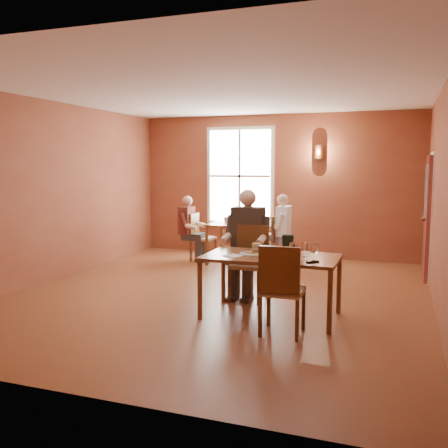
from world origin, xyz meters
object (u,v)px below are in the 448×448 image
(chair_diner_main, at_px, (248,264))
(chair_diner_maroon, at_px, (203,237))
(second_table, at_px, (233,243))
(chair_diner_white, at_px, (265,240))
(diner_white, at_px, (267,231))
(chair_empty, at_px, (283,289))
(diner_maroon, at_px, (202,229))
(diner_main, at_px, (248,248))
(main_table, at_px, (271,286))

(chair_diner_main, bearing_deg, chair_diner_maroon, -55.79)
(second_table, distance_m, chair_diner_maroon, 0.66)
(chair_diner_white, bearing_deg, diner_white, -90.00)
(chair_diner_white, distance_m, chair_diner_maroon, 1.30)
(chair_empty, height_order, diner_maroon, diner_maroon)
(chair_diner_white, xyz_separation_m, diner_maroon, (-1.33, 0.00, 0.16))
(diner_main, bearing_deg, main_table, 128.88)
(main_table, bearing_deg, chair_diner_white, 106.29)
(diner_main, bearing_deg, second_table, -67.20)
(second_table, xyz_separation_m, chair_diner_maroon, (-0.65, 0.00, 0.09))
(chair_empty, relative_size, diner_maroon, 0.82)
(chair_diner_main, bearing_deg, chair_diner_white, -80.31)
(main_table, xyz_separation_m, diner_main, (-0.50, 0.62, 0.37))
(chair_diner_main, height_order, chair_diner_maroon, chair_diner_main)
(main_table, xyz_separation_m, chair_empty, (0.29, -0.59, 0.13))
(chair_diner_white, relative_size, chair_diner_maroon, 1.00)
(chair_diner_main, xyz_separation_m, chair_empty, (0.79, -1.24, -0.01))
(main_table, distance_m, diner_white, 3.34)
(diner_main, xyz_separation_m, diner_white, (-0.41, 2.58, -0.10))
(chair_diner_main, xyz_separation_m, second_table, (-1.09, 2.55, -0.14))
(diner_main, height_order, diner_maroon, diner_main)
(diner_white, bearing_deg, chair_empty, -162.50)
(chair_diner_main, distance_m, chair_empty, 1.47)
(chair_empty, height_order, second_table, chair_empty)
(chair_empty, xyz_separation_m, second_table, (-1.88, 3.79, -0.13))
(diner_maroon, bearing_deg, second_table, 90.00)
(chair_diner_maroon, bearing_deg, second_table, 90.00)
(main_table, distance_m, chair_diner_main, 0.83)
(main_table, distance_m, chair_diner_white, 3.34)
(diner_main, relative_size, chair_diner_white, 1.58)
(chair_diner_main, xyz_separation_m, diner_white, (-0.41, 2.55, 0.13))
(main_table, xyz_separation_m, chair_diner_main, (-0.50, 0.65, 0.14))
(diner_main, xyz_separation_m, diner_maroon, (-1.77, 2.58, -0.13))
(chair_empty, distance_m, chair_diner_white, 3.98)
(main_table, xyz_separation_m, chair_diner_white, (-0.94, 3.20, 0.09))
(diner_white, xyz_separation_m, chair_diner_maroon, (-1.33, 0.00, -0.19))
(diner_main, xyz_separation_m, chair_diner_white, (-0.44, 2.58, -0.28))
(diner_main, relative_size, diner_maroon, 1.20)
(diner_maroon, bearing_deg, diner_main, 34.36)
(chair_diner_main, height_order, diner_main, diner_main)
(diner_maroon, bearing_deg, main_table, 35.28)
(second_table, xyz_separation_m, chair_diner_white, (0.65, 0.00, 0.09))
(chair_empty, relative_size, diner_white, 0.78)
(second_table, xyz_separation_m, diner_white, (0.68, 0.00, 0.27))
(chair_diner_main, bearing_deg, second_table, -66.96)
(second_table, bearing_deg, chair_diner_white, 0.00)
(main_table, distance_m, second_table, 3.57)
(chair_diner_maroon, bearing_deg, main_table, 34.92)
(diner_main, distance_m, chair_diner_maroon, 3.13)
(main_table, xyz_separation_m, diner_maroon, (-2.27, 3.20, 0.24))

